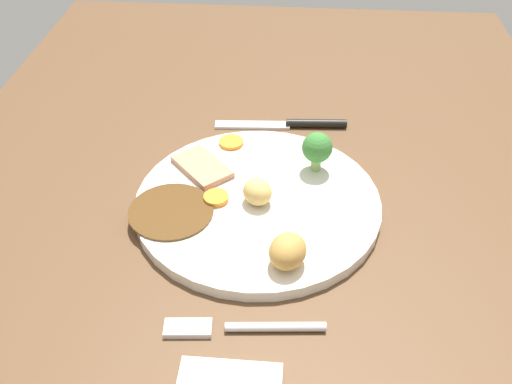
% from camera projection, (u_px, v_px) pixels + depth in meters
% --- Properties ---
extents(dining_table, '(1.20, 0.84, 0.04)m').
position_uv_depth(dining_table, '(259.00, 212.00, 0.70)').
color(dining_table, brown).
rests_on(dining_table, ground).
extents(dinner_plate, '(0.29, 0.29, 0.01)m').
position_uv_depth(dinner_plate, '(256.00, 203.00, 0.68)').
color(dinner_plate, silver).
rests_on(dinner_plate, dining_table).
extents(gravy_pool, '(0.10, 0.10, 0.00)m').
position_uv_depth(gravy_pool, '(171.00, 211.00, 0.65)').
color(gravy_pool, '#563819').
rests_on(gravy_pool, dinner_plate).
extents(meat_slice_main, '(0.09, 0.08, 0.01)m').
position_uv_depth(meat_slice_main, '(202.00, 167.00, 0.71)').
color(meat_slice_main, tan).
rests_on(meat_slice_main, dinner_plate).
extents(roast_potato_left, '(0.05, 0.05, 0.04)m').
position_uv_depth(roast_potato_left, '(288.00, 251.00, 0.58)').
color(roast_potato_left, '#BC8C42').
rests_on(roast_potato_left, dinner_plate).
extents(roast_potato_right, '(0.05, 0.05, 0.03)m').
position_uv_depth(roast_potato_right, '(259.00, 192.00, 0.66)').
color(roast_potato_right, '#D8B260').
rests_on(roast_potato_right, dinner_plate).
extents(carrot_coin_front, '(0.03, 0.03, 0.00)m').
position_uv_depth(carrot_coin_front, '(231.00, 142.00, 0.76)').
color(carrot_coin_front, orange).
rests_on(carrot_coin_front, dinner_plate).
extents(carrot_coin_back, '(0.03, 0.03, 0.01)m').
position_uv_depth(carrot_coin_back, '(216.00, 198.00, 0.67)').
color(carrot_coin_back, orange).
rests_on(carrot_coin_back, dinner_plate).
extents(broccoli_floret, '(0.04, 0.04, 0.05)m').
position_uv_depth(broccoli_floret, '(317.00, 148.00, 0.70)').
color(broccoli_floret, '#8CB766').
rests_on(broccoli_floret, dinner_plate).
extents(fork, '(0.03, 0.15, 0.01)m').
position_uv_depth(fork, '(239.00, 327.00, 0.54)').
color(fork, silver).
rests_on(fork, dining_table).
extents(knife, '(0.03, 0.19, 0.01)m').
position_uv_depth(knife, '(293.00, 124.00, 0.81)').
color(knife, black).
rests_on(knife, dining_table).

